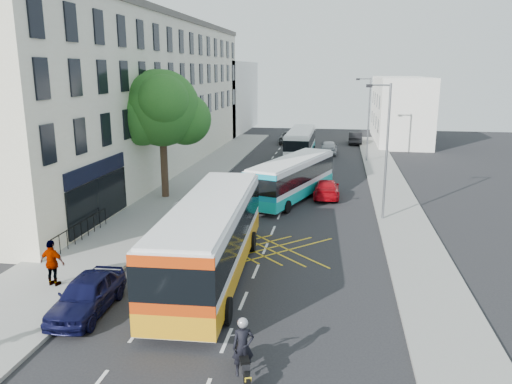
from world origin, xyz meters
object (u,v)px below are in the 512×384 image
at_px(street_tree, 161,109).
at_px(motorbike, 243,350).
at_px(lamp_far, 368,115).
at_px(parked_car_blue, 87,295).
at_px(lamp_near, 385,145).
at_px(bus_mid, 292,178).
at_px(parked_car_silver, 188,216).
at_px(distant_car_dark, 355,138).
at_px(red_hatchback, 326,189).
at_px(bus_near, 211,237).
at_px(distant_car_grey, 289,138).
at_px(distant_car_silver, 329,147).
at_px(pedestrian_far, 52,263).
at_px(bus_far, 301,143).

relative_size(street_tree, motorbike, 4.12).
relative_size(lamp_far, parked_car_blue, 1.88).
height_order(lamp_near, bus_mid, lamp_near).
height_order(parked_car_silver, distant_car_dark, parked_car_silver).
bearing_deg(red_hatchback, motorbike, 83.67).
bearing_deg(red_hatchback, bus_near, 71.29).
bearing_deg(lamp_near, distant_car_grey, 105.52).
bearing_deg(parked_car_silver, distant_car_silver, 78.23).
bearing_deg(parked_car_silver, bus_near, -61.61).
relative_size(lamp_near, bus_near, 0.64).
distance_m(bus_near, pedestrian_far, 6.61).
bearing_deg(parked_car_blue, lamp_far, 68.90).
height_order(lamp_near, parked_car_blue, lamp_near).
xyz_separation_m(parked_car_silver, red_hatchback, (7.66, 8.48, -0.10)).
distance_m(street_tree, bus_mid, 10.17).
distance_m(bus_mid, bus_far, 17.18).
height_order(parked_car_blue, red_hatchback, parked_car_blue).
distance_m(lamp_far, parked_car_blue, 36.10).
relative_size(lamp_near, parked_car_silver, 1.77).
bearing_deg(distant_car_grey, bus_far, -80.46).
bearing_deg(parked_car_blue, red_hatchback, 64.39).
bearing_deg(parked_car_silver, bus_mid, 58.45).
bearing_deg(distant_car_dark, bus_mid, 79.81).
height_order(parked_car_blue, distant_car_grey, parked_car_blue).
distance_m(parked_car_blue, distant_car_dark, 47.65).
bearing_deg(lamp_far, distant_car_silver, 131.88).
xyz_separation_m(motorbike, distant_car_dark, (4.55, 49.45, -0.19)).
bearing_deg(bus_mid, parked_car_silver, -106.72).
height_order(bus_mid, distant_car_silver, bus_mid).
distance_m(motorbike, distant_car_silver, 41.16).
bearing_deg(distant_car_dark, parked_car_silver, 73.89).
xyz_separation_m(red_hatchback, pedestrian_far, (-10.77, -17.31, 0.49)).
bearing_deg(parked_car_silver, lamp_far, 67.88).
bearing_deg(distant_car_silver, pedestrian_far, 74.13).
bearing_deg(motorbike, red_hatchback, 65.65).
relative_size(distant_car_grey, pedestrian_far, 2.57).
bearing_deg(bus_mid, lamp_near, -17.94).
bearing_deg(parked_car_blue, distant_car_silver, 76.06).
relative_size(bus_mid, distant_car_grey, 2.08).
xyz_separation_m(lamp_near, pedestrian_far, (-14.20, -12.16, -3.48)).
bearing_deg(distant_car_dark, lamp_far, 93.31).
bearing_deg(lamp_far, distant_car_grey, 127.25).
xyz_separation_m(bus_near, red_hatchback, (4.60, 15.02, -1.18)).
height_order(lamp_far, bus_near, lamp_far).
bearing_deg(bus_near, lamp_near, 48.04).
distance_m(bus_near, bus_mid, 14.28).
xyz_separation_m(street_tree, bus_far, (8.14, 18.44, -4.75)).
height_order(distant_car_grey, distant_car_dark, distant_car_dark).
bearing_deg(lamp_far, bus_far, 167.92).
height_order(bus_mid, distant_car_dark, bus_mid).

